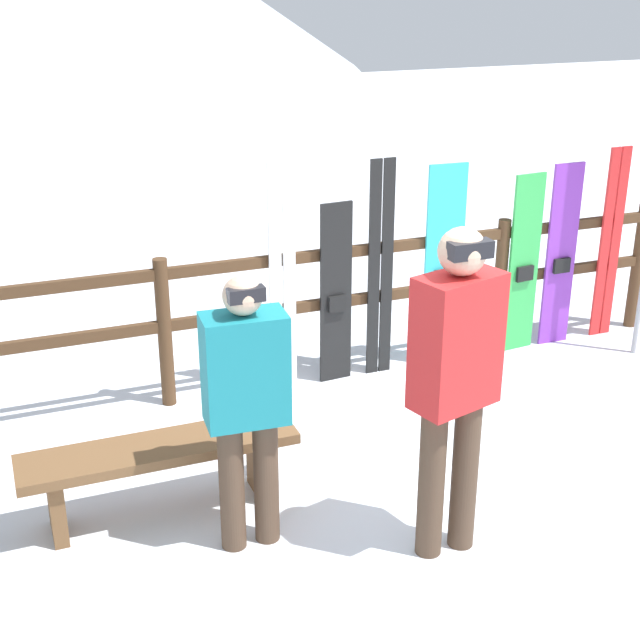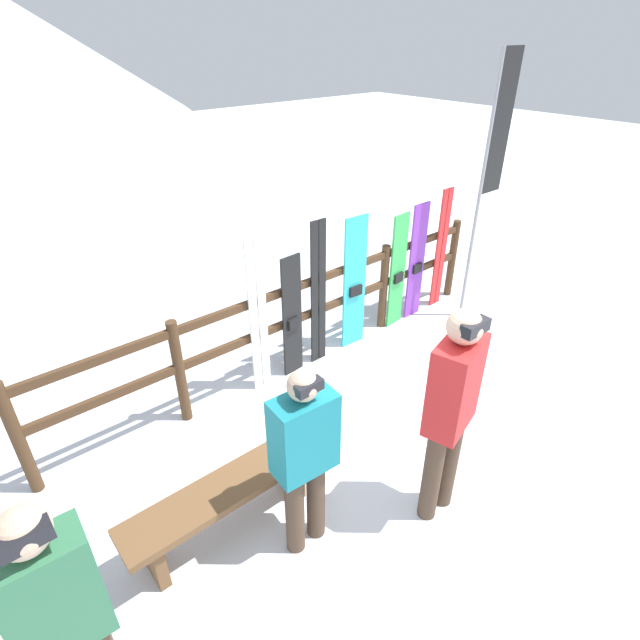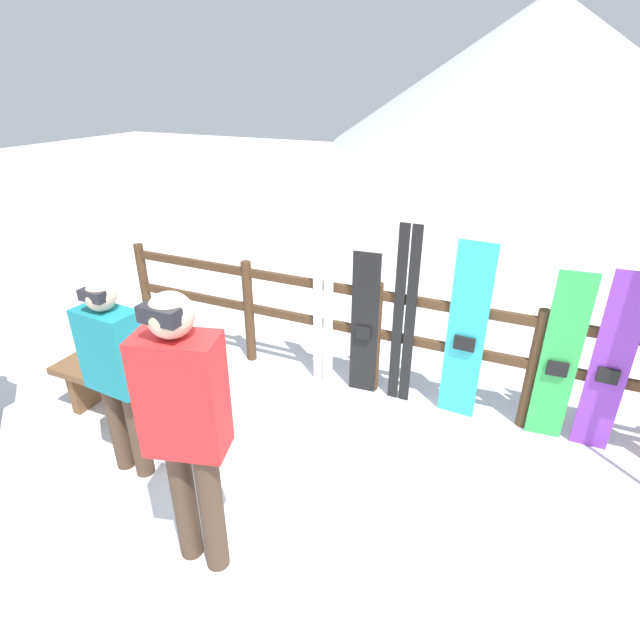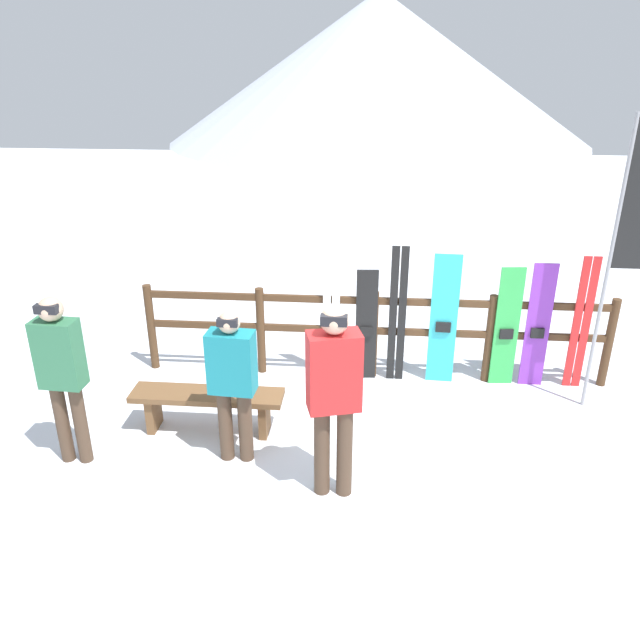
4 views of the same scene
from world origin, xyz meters
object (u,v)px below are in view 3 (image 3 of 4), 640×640
object	(u,v)px
snowboard_cyan	(466,334)
snowboard_black_stripe	(364,326)
ski_pair_white	(323,301)
ski_pair_black	(404,318)
bench	(133,389)
snowboard_green	(559,360)
person_teal	(116,369)
snowboard_purple	(610,366)
person_red	(186,421)

from	to	relation	value
snowboard_cyan	snowboard_black_stripe	bearing A→B (deg)	-179.99
ski_pair_white	ski_pair_black	world-z (taller)	ski_pair_white
bench	ski_pair_black	distance (m)	2.38
snowboard_cyan	snowboard_green	bearing A→B (deg)	-0.01
person_teal	snowboard_green	size ratio (longest dim) A/B	1.06
ski_pair_white	snowboard_purple	distance (m)	2.36
bench	snowboard_green	distance (m)	3.46
bench	snowboard_green	xyz separation A→B (m)	(3.19, 1.28, 0.38)
snowboard_black_stripe	ski_pair_black	world-z (taller)	ski_pair_black
snowboard_purple	snowboard_green	bearing A→B (deg)	-179.99
ski_pair_white	snowboard_black_stripe	world-z (taller)	ski_pair_white
person_teal	ski_pair_black	bearing A→B (deg)	48.01
ski_pair_white	ski_pair_black	size ratio (longest dim) A/B	1.02
person_teal	snowboard_cyan	world-z (taller)	snowboard_cyan
bench	person_teal	xyz separation A→B (m)	(0.39, -0.45, 0.55)
person_red	ski_pair_black	bearing A→B (deg)	74.44
person_teal	snowboard_black_stripe	size ratio (longest dim) A/B	1.12
ski_pair_black	snowboard_cyan	distance (m)	0.53
ski_pair_black	person_red	bearing A→B (deg)	-105.56
bench	snowboard_black_stripe	xyz separation A→B (m)	(1.59, 1.28, 0.34)
snowboard_green	person_red	bearing A→B (deg)	-130.63
person_teal	snowboard_purple	world-z (taller)	person_teal
snowboard_cyan	snowboard_green	world-z (taller)	snowboard_cyan
person_red	ski_pair_white	size ratio (longest dim) A/B	1.06
person_teal	ski_pair_black	world-z (taller)	ski_pair_black
snowboard_black_stripe	snowboard_green	xyz separation A→B (m)	(1.61, 0.00, 0.04)
bench	snowboard_cyan	xyz separation A→B (m)	(2.47, 1.28, 0.45)
person_red	snowboard_green	xyz separation A→B (m)	(1.85, 2.16, -0.33)
person_red	bench	bearing A→B (deg)	146.82
snowboard_cyan	ski_pair_white	bearing A→B (deg)	179.85
snowboard_purple	ski_pair_black	bearing A→B (deg)	179.88
snowboard_cyan	snowboard_purple	xyz separation A→B (m)	(1.07, -0.00, -0.04)
person_red	snowboard_green	bearing A→B (deg)	49.37
snowboard_black_stripe	snowboard_green	distance (m)	1.61
person_teal	snowboard_green	distance (m)	3.30
person_red	ski_pair_white	bearing A→B (deg)	94.33
person_red	snowboard_green	world-z (taller)	person_red
snowboard_black_stripe	snowboard_purple	world-z (taller)	snowboard_purple
person_teal	person_red	xyz separation A→B (m)	(0.96, -0.43, 0.17)
snowboard_cyan	person_red	bearing A→B (deg)	-117.65
bench	snowboard_cyan	size ratio (longest dim) A/B	0.98
bench	ski_pair_white	bearing A→B (deg)	47.47
snowboard_cyan	snowboard_purple	size ratio (longest dim) A/B	1.05
ski_pair_white	ski_pair_black	bearing A→B (deg)	0.00
snowboard_green	snowboard_purple	bearing A→B (deg)	0.01
snowboard_black_stripe	snowboard_green	world-z (taller)	snowboard_green
snowboard_black_stripe	snowboard_cyan	bearing A→B (deg)	0.01
snowboard_cyan	ski_pair_black	bearing A→B (deg)	179.64
ski_pair_white	snowboard_black_stripe	xyz separation A→B (m)	(0.41, -0.00, -0.16)
snowboard_green	snowboard_purple	distance (m)	0.35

